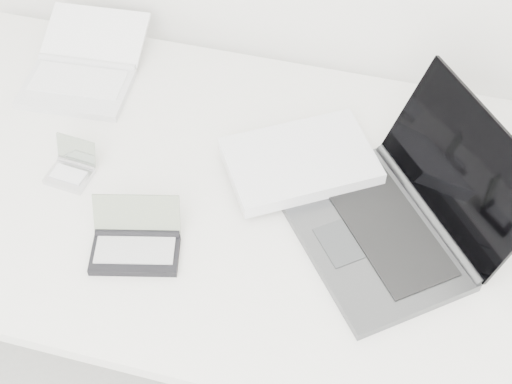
% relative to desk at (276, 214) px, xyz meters
% --- Properties ---
extents(desk, '(1.60, 0.80, 0.73)m').
position_rel_desk_xyz_m(desk, '(0.00, 0.00, 0.00)').
color(desk, white).
rests_on(desk, ground).
extents(laptop_large, '(0.61, 0.49, 0.23)m').
position_rel_desk_xyz_m(laptop_large, '(0.15, 0.02, 0.08)').
color(laptop_large, '#515355').
rests_on(laptop_large, desk).
extents(netbook_open_white, '(0.25, 0.31, 0.07)m').
position_rel_desk_xyz_m(netbook_open_white, '(-0.50, 0.23, 0.06)').
color(netbook_open_white, silver).
rests_on(netbook_open_white, desk).
extents(pda_silver, '(0.09, 0.09, 0.07)m').
position_rel_desk_xyz_m(pda_silver, '(-0.41, -0.04, 0.06)').
color(pda_silver, silver).
rests_on(pda_silver, desk).
extents(palmtop_charcoal, '(0.18, 0.16, 0.08)m').
position_rel_desk_xyz_m(palmtop_charcoal, '(-0.22, -0.18, 0.06)').
color(palmtop_charcoal, black).
rests_on(palmtop_charcoal, desk).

